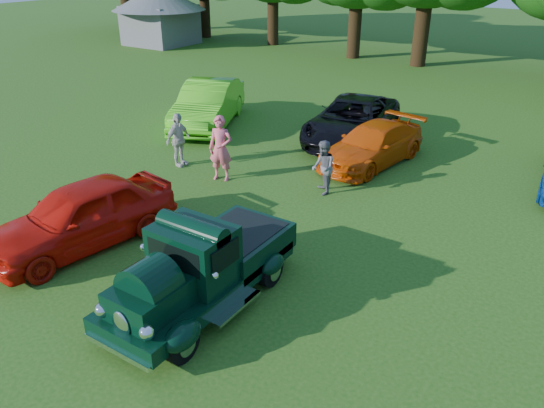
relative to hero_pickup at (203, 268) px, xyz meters
The scene contains 10 objects.
ground 1.01m from the hero_pickup, 93.89° to the left, with size 120.00×120.00×0.00m, color #1F5113.
hero_pickup is the anchor object (origin of this frame).
red_convertible 3.72m from the hero_pickup, behind, with size 1.76×4.37×1.49m, color red.
back_car_lime 11.31m from the hero_pickup, 129.06° to the left, with size 1.76×5.04×1.66m, color #4AC61A.
back_car_black 10.38m from the hero_pickup, 100.02° to the left, with size 2.44×5.29×1.47m, color black.
back_car_orange 8.54m from the hero_pickup, 91.95° to the left, with size 1.72×4.22×1.23m, color #D84C07.
spectator_pink 5.99m from the hero_pickup, 125.05° to the left, with size 0.70×0.46×1.93m, color #E85F73.
spectator_grey 5.70m from the hero_pickup, 95.01° to the left, with size 0.74×0.57×1.51m, color slate.
spectator_white 7.27m from the hero_pickup, 135.98° to the left, with size 0.98×0.41×1.68m, color beige.
gazebo 30.97m from the hero_pickup, 135.47° to the left, with size 6.40×6.40×3.90m.
Camera 1 is at (5.79, -7.02, 6.19)m, focal length 35.00 mm.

